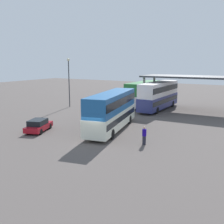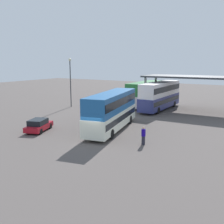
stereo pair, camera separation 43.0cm
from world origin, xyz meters
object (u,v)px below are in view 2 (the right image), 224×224
object	(u,v)px
double_decker_near_canopy	(145,93)
lamppost_tall	(70,77)
parked_hatchback	(39,125)
pedestrian_waiting	(143,136)
double_decker_mid_row	(160,95)
double_decker_main	(112,110)

from	to	relation	value
double_decker_near_canopy	lamppost_tall	size ratio (longest dim) A/B	1.29
parked_hatchback	pedestrian_waiting	size ratio (longest dim) A/B	2.48
pedestrian_waiting	double_decker_near_canopy	bearing A→B (deg)	157.06
lamppost_tall	pedestrian_waiting	size ratio (longest dim) A/B	4.76
double_decker_mid_row	pedestrian_waiting	distance (m)	18.43
parked_hatchback	double_decker_near_canopy	size ratio (longest dim) A/B	0.40
double_decker_near_canopy	double_decker_mid_row	world-z (taller)	double_decker_mid_row
lamppost_tall	pedestrian_waiting	distance (m)	22.93
double_decker_main	lamppost_tall	world-z (taller)	lamppost_tall
double_decker_main	pedestrian_waiting	distance (m)	6.27
parked_hatchback	lamppost_tall	bearing A→B (deg)	7.03
parked_hatchback	pedestrian_waiting	distance (m)	11.85
lamppost_tall	pedestrian_waiting	xyz separation A→B (m)	(18.96, -12.20, -4.18)
double_decker_main	double_decker_near_canopy	xyz separation A→B (m)	(-3.53, 16.31, -0.03)
double_decker_near_canopy	double_decker_main	bearing A→B (deg)	-169.65
double_decker_near_canopy	pedestrian_waiting	world-z (taller)	double_decker_near_canopy
double_decker_main	double_decker_mid_row	distance (m)	14.51
double_decker_near_canopy	double_decker_mid_row	size ratio (longest dim) A/B	0.91
double_decker_main	double_decker_mid_row	bearing A→B (deg)	-12.30
double_decker_near_canopy	lamppost_tall	bearing A→B (deg)	123.42
parked_hatchback	double_decker_near_canopy	xyz separation A→B (m)	(2.93, 21.09, 1.57)
double_decker_mid_row	pedestrian_waiting	bearing A→B (deg)	-162.94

